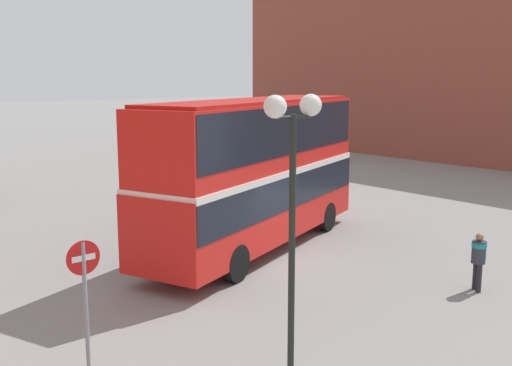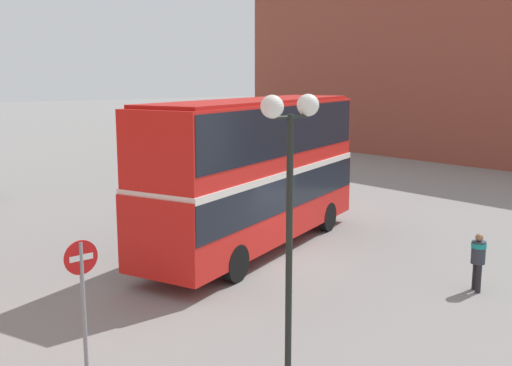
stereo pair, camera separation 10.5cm
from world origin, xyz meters
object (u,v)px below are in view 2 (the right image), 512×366
(parked_car_kerb_near, at_px, (197,153))
(no_entry_sign, at_px, (82,285))
(double_decker_bus, at_px, (256,165))
(pedestrian_foreground, at_px, (478,256))
(street_lamp_twin_globe, at_px, (290,162))

(parked_car_kerb_near, xyz_separation_m, no_entry_sign, (-17.07, -20.62, 0.94))
(no_entry_sign, bearing_deg, double_decker_bus, 28.49)
(pedestrian_foreground, bearing_deg, parked_car_kerb_near, -68.14)
(parked_car_kerb_near, bearing_deg, pedestrian_foreground, -111.59)
(double_decker_bus, bearing_deg, no_entry_sign, -170.87)
(double_decker_bus, bearing_deg, street_lamp_twin_globe, -146.21)
(street_lamp_twin_globe, bearing_deg, double_decker_bus, 53.14)
(street_lamp_twin_globe, bearing_deg, no_entry_sign, 134.81)
(pedestrian_foreground, xyz_separation_m, street_lamp_twin_globe, (-7.04, -0.23, 3.15))
(pedestrian_foreground, xyz_separation_m, no_entry_sign, (-9.70, 2.45, 0.82))
(no_entry_sign, bearing_deg, pedestrian_foreground, -14.20)
(double_decker_bus, height_order, street_lamp_twin_globe, street_lamp_twin_globe)
(pedestrian_foreground, height_order, no_entry_sign, no_entry_sign)
(street_lamp_twin_globe, xyz_separation_m, no_entry_sign, (-2.67, 2.68, -2.34))
(double_decker_bus, distance_m, parked_car_kerb_near, 18.84)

